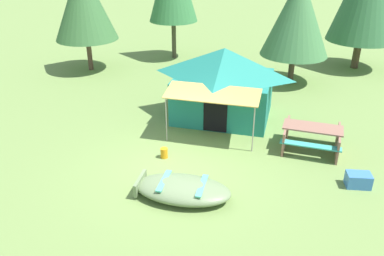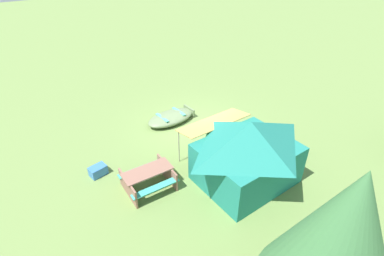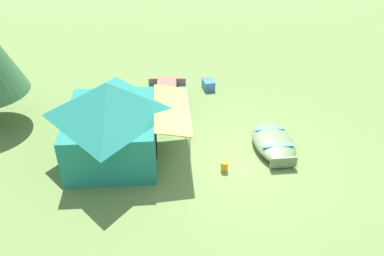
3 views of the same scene
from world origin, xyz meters
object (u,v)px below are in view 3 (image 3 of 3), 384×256
(canvas_cabin_tent, at_px, (111,119))
(cooler_box, at_px, (208,84))
(fuel_can, at_px, (224,166))
(beached_rowboat, at_px, (273,142))
(picnic_table, at_px, (167,93))

(canvas_cabin_tent, xyz_separation_m, cooler_box, (4.37, -3.01, -1.08))
(canvas_cabin_tent, distance_m, fuel_can, 3.58)
(beached_rowboat, xyz_separation_m, canvas_cabin_tent, (-0.32, 4.90, 1.03))
(cooler_box, bearing_deg, beached_rowboat, -154.99)
(beached_rowboat, xyz_separation_m, cooler_box, (4.05, 1.89, -0.05))
(canvas_cabin_tent, xyz_separation_m, fuel_can, (-0.82, -3.30, -1.11))
(picnic_table, bearing_deg, cooler_box, -50.69)
(fuel_can, bearing_deg, picnic_table, 25.47)
(beached_rowboat, bearing_deg, cooler_box, 25.01)
(cooler_box, bearing_deg, canvas_cabin_tent, 145.42)
(picnic_table, bearing_deg, fuel_can, -154.53)
(picnic_table, relative_size, cooler_box, 2.86)
(beached_rowboat, height_order, cooler_box, beached_rowboat)
(cooler_box, xyz_separation_m, fuel_can, (-5.19, -0.29, -0.03))
(beached_rowboat, height_order, fuel_can, beached_rowboat)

